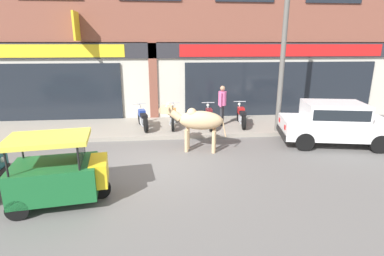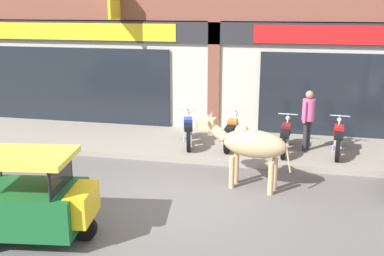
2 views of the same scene
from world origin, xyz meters
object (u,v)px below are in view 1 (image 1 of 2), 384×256
at_px(motorcycle_2, 209,117).
at_px(pedestrian, 222,101).
at_px(auto_rickshaw, 59,175).
at_px(motorcycle_1, 173,117).
at_px(car_1, 334,121).
at_px(cow, 198,121).
at_px(utility_pole, 283,59).
at_px(motorcycle_3, 241,116).
at_px(motorcycle_0, 143,118).

xyz_separation_m(motorcycle_2, pedestrian, (0.54, 0.19, 0.60)).
height_order(auto_rickshaw, motorcycle_2, auto_rickshaw).
bearing_deg(motorcycle_1, car_1, -23.26).
relative_size(motorcycle_2, pedestrian, 1.13).
relative_size(cow, auto_rickshaw, 1.02).
bearing_deg(utility_pole, car_1, -43.33).
xyz_separation_m(cow, motorcycle_1, (-0.69, 2.47, -0.47)).
bearing_deg(motorcycle_3, auto_rickshaw, -135.21).
distance_m(motorcycle_3, pedestrian, 0.99).
distance_m(auto_rickshaw, motorcycle_0, 5.53).
xyz_separation_m(motorcycle_1, pedestrian, (1.98, 0.03, 0.60)).
height_order(auto_rickshaw, pedestrian, pedestrian).
bearing_deg(car_1, motorcycle_2, 151.42).
xyz_separation_m(motorcycle_1, utility_pole, (3.93, -0.95, 2.28)).
bearing_deg(motorcycle_3, car_1, -40.71).
bearing_deg(motorcycle_3, motorcycle_0, -179.66).
relative_size(car_1, motorcycle_3, 2.10).
xyz_separation_m(motorcycle_3, pedestrian, (-0.78, 0.09, 0.60)).
distance_m(cow, motorcycle_0, 3.07).
bearing_deg(cow, pedestrian, 62.75).
height_order(motorcycle_2, utility_pole, utility_pole).
bearing_deg(utility_pole, cow, -154.88).
bearing_deg(motorcycle_0, motorcycle_1, 4.13).
bearing_deg(motorcycle_1, pedestrian, 0.87).
distance_m(auto_rickshaw, motorcycle_1, 6.03).
xyz_separation_m(motorcycle_0, motorcycle_3, (3.95, 0.02, 0.00)).
distance_m(auto_rickshaw, utility_pole, 8.23).
bearing_deg(utility_pole, pedestrian, 153.34).
distance_m(motorcycle_0, motorcycle_1, 1.19).
bearing_deg(cow, motorcycle_1, 105.62).
xyz_separation_m(car_1, motorcycle_0, (-6.55, 2.22, -0.28)).
height_order(pedestrian, utility_pole, utility_pole).
distance_m(motorcycle_2, motorcycle_3, 1.33).
relative_size(auto_rickshaw, pedestrian, 1.29).
xyz_separation_m(car_1, utility_pole, (-1.44, 1.36, 2.00)).
bearing_deg(motorcycle_0, cow, -51.77).
xyz_separation_m(motorcycle_2, utility_pole, (2.50, -0.79, 2.28)).
distance_m(pedestrian, utility_pole, 2.76).
height_order(motorcycle_0, motorcycle_3, same).
height_order(motorcycle_2, motorcycle_3, same).
xyz_separation_m(auto_rickshaw, motorcycle_0, (1.45, 5.34, -0.13)).
distance_m(cow, motorcycle_1, 2.61).
xyz_separation_m(motorcycle_1, motorcycle_2, (1.43, -0.16, 0.00)).
bearing_deg(motorcycle_0, car_1, -18.72).
distance_m(motorcycle_3, utility_pole, 2.71).
xyz_separation_m(car_1, motorcycle_3, (-2.61, 2.24, -0.28)).
distance_m(cow, car_1, 4.68).
height_order(auto_rickshaw, utility_pole, utility_pole).
relative_size(cow, motorcycle_2, 1.17).
bearing_deg(motorcycle_3, cow, -130.69).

